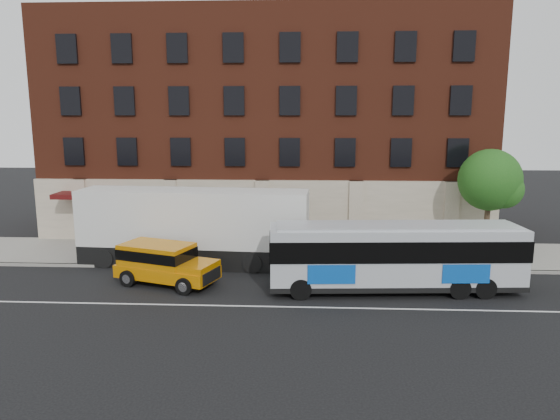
{
  "coord_description": "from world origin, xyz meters",
  "views": [
    {
      "loc": [
        2.78,
        -20.66,
        8.19
      ],
      "look_at": [
        1.46,
        5.5,
        3.38
      ],
      "focal_mm": 32.82,
      "sensor_mm": 36.0,
      "label": 1
    }
  ],
  "objects_px": {
    "city_bus": "(395,255)",
    "yellow_suv": "(163,261)",
    "street_tree": "(490,182)",
    "sign_pole": "(100,241)",
    "shipping_container": "(194,228)"
  },
  "relations": [
    {
      "from": "city_bus",
      "to": "yellow_suv",
      "type": "bearing_deg",
      "value": 177.41
    },
    {
      "from": "yellow_suv",
      "to": "city_bus",
      "type": "bearing_deg",
      "value": -2.59
    },
    {
      "from": "shipping_container",
      "to": "street_tree",
      "type": "bearing_deg",
      "value": 9.0
    },
    {
      "from": "city_bus",
      "to": "shipping_container",
      "type": "height_order",
      "value": "shipping_container"
    },
    {
      "from": "yellow_suv",
      "to": "shipping_container",
      "type": "distance_m",
      "value": 3.66
    },
    {
      "from": "yellow_suv",
      "to": "shipping_container",
      "type": "height_order",
      "value": "shipping_container"
    },
    {
      "from": "shipping_container",
      "to": "sign_pole",
      "type": "bearing_deg",
      "value": -172.7
    },
    {
      "from": "city_bus",
      "to": "yellow_suv",
      "type": "height_order",
      "value": "city_bus"
    },
    {
      "from": "sign_pole",
      "to": "shipping_container",
      "type": "bearing_deg",
      "value": 7.3
    },
    {
      "from": "sign_pole",
      "to": "yellow_suv",
      "type": "xyz_separation_m",
      "value": [
        4.27,
        -2.79,
        -0.3
      ]
    },
    {
      "from": "sign_pole",
      "to": "city_bus",
      "type": "height_order",
      "value": "city_bus"
    },
    {
      "from": "street_tree",
      "to": "city_bus",
      "type": "xyz_separation_m",
      "value": [
        -6.51,
        -6.64,
        -2.62
      ]
    },
    {
      "from": "street_tree",
      "to": "shipping_container",
      "type": "relative_size",
      "value": 0.49
    },
    {
      "from": "city_bus",
      "to": "yellow_suv",
      "type": "distance_m",
      "value": 11.29
    },
    {
      "from": "street_tree",
      "to": "yellow_suv",
      "type": "xyz_separation_m",
      "value": [
        -17.77,
        -6.13,
        -3.25
      ]
    }
  ]
}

